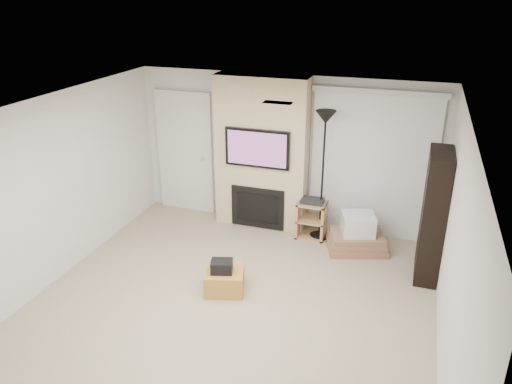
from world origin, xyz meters
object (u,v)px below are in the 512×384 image
(ottoman, at_px, (225,280))
(av_stand, at_px, (312,217))
(floor_lamp, at_px, (325,140))
(bookshelf, at_px, (433,216))
(box_stack, at_px, (357,236))

(ottoman, bearing_deg, av_stand, 67.73)
(ottoman, relative_size, floor_lamp, 0.24)
(bookshelf, bearing_deg, av_stand, 161.67)
(floor_lamp, xyz_separation_m, av_stand, (-0.13, -0.03, -1.29))
(floor_lamp, distance_m, av_stand, 1.29)
(box_stack, relative_size, bookshelf, 0.57)
(floor_lamp, relative_size, av_stand, 3.14)
(bookshelf, bearing_deg, box_stack, 158.23)
(ottoman, xyz_separation_m, floor_lamp, (0.89, 1.89, 1.48))
(floor_lamp, distance_m, bookshelf, 1.90)
(ottoman, bearing_deg, floor_lamp, 64.67)
(floor_lamp, xyz_separation_m, bookshelf, (1.64, -0.62, -0.73))
(floor_lamp, height_order, bookshelf, floor_lamp)
(floor_lamp, relative_size, box_stack, 2.02)
(floor_lamp, height_order, av_stand, floor_lamp)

